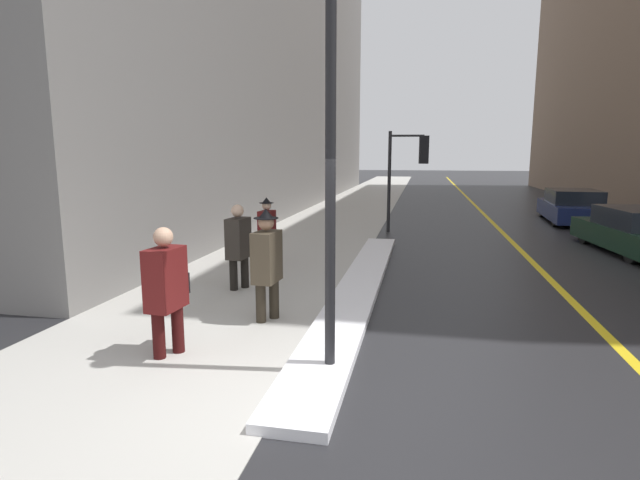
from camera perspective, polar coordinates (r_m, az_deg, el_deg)
ground_plane at (r=5.38m, az=-4.66°, el=-18.53°), size 160.00×160.00×0.00m
sidewalk_slab at (r=19.99m, az=1.87°, el=2.43°), size 4.00×80.00×0.01m
road_centre_stripe at (r=19.88m, az=19.17°, el=1.84°), size 0.16×80.00×0.00m
snow_bank_curb at (r=9.60m, az=4.50°, el=-5.30°), size 0.76×10.46×0.12m
lamp_post at (r=5.58m, az=1.23°, el=14.77°), size 0.28×0.28×5.09m
traffic_light_near at (r=16.81m, az=10.41°, el=8.99°), size 1.31×0.41×3.30m
pedestrian_with_shoulder_bag at (r=6.57m, az=-17.15°, el=-5.01°), size 0.36×0.76×1.67m
pedestrian_in_fedora at (r=7.64m, az=-6.10°, el=-2.33°), size 0.37×0.56×1.75m
pedestrian_nearside at (r=9.53m, az=-9.31°, el=-0.32°), size 0.35×0.55×1.63m
pedestrian_trailing at (r=11.76m, az=-6.08°, el=1.42°), size 0.33×0.50×1.57m
parked_car_dark_green at (r=15.36m, az=32.70°, el=0.76°), size 2.18×4.50×1.19m
parked_car_navy at (r=21.26m, az=26.88°, el=3.39°), size 2.06×4.53×1.25m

